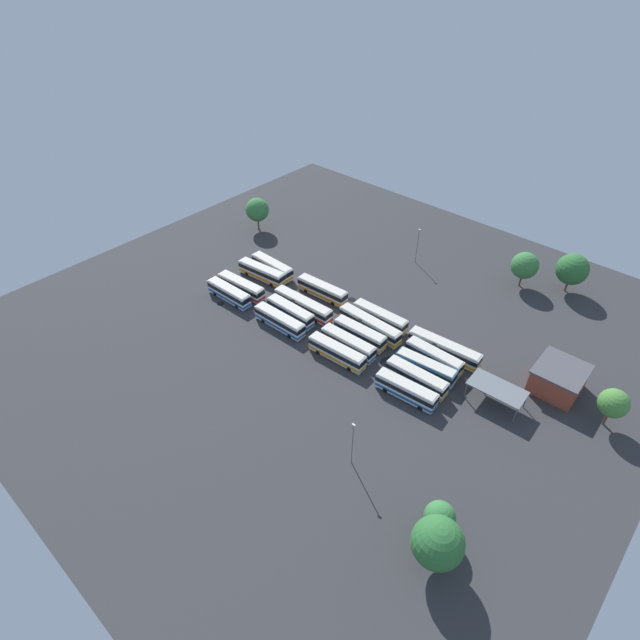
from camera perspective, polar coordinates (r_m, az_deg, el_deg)
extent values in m
plane|color=#333335|center=(110.51, 1.05, -0.63)|extent=(127.04, 127.04, 0.00)
cube|color=silver|center=(118.64, -10.04, 2.94)|extent=(11.85, 2.82, 3.04)
cube|color=beige|center=(117.73, -10.13, 3.57)|extent=(11.37, 2.60, 0.14)
cube|color=black|center=(118.36, -10.07, 3.14)|extent=(11.91, 2.86, 0.97)
cube|color=#1E56A8|center=(119.13, -10.00, 2.61)|extent=(11.91, 2.86, 0.61)
cube|color=black|center=(114.53, -8.12, 2.08)|extent=(0.11, 2.06, 1.12)
cylinder|color=black|center=(117.66, -8.38, 2.01)|extent=(1.01, 0.33, 1.00)
cylinder|color=black|center=(116.50, -9.20, 1.49)|extent=(1.01, 0.33, 1.00)
cylinder|color=black|center=(122.36, -10.71, 3.33)|extent=(1.01, 0.33, 1.00)
cylinder|color=black|center=(121.25, -11.52, 2.84)|extent=(1.01, 0.33, 1.00)
cube|color=silver|center=(120.35, -8.71, 3.69)|extent=(12.62, 3.42, 3.04)
cube|color=beige|center=(119.45, -8.79, 4.31)|extent=(12.11, 3.18, 0.14)
cube|color=black|center=(120.07, -8.74, 3.88)|extent=(12.69, 3.46, 0.97)
cube|color=red|center=(120.83, -8.68, 3.36)|extent=(12.69, 3.46, 0.61)
cube|color=black|center=(116.27, -6.55, 2.86)|extent=(0.21, 2.06, 1.12)
cylinder|color=black|center=(119.42, -6.95, 2.78)|extent=(1.02, 0.37, 1.00)
cylinder|color=black|center=(118.15, -7.71, 2.26)|extent=(1.02, 0.37, 1.00)
cylinder|color=black|center=(124.12, -9.55, 4.05)|extent=(1.02, 0.37, 1.00)
cylinder|color=black|center=(122.89, -10.31, 3.56)|extent=(1.02, 0.37, 1.00)
cube|color=silver|center=(124.59, -6.45, 5.26)|extent=(12.85, 3.80, 3.04)
cube|color=beige|center=(123.72, -6.51, 5.87)|extent=(12.33, 3.55, 0.14)
cube|color=black|center=(124.32, -6.47, 5.44)|extent=(12.92, 3.84, 0.97)
cube|color=orange|center=(125.06, -6.43, 4.93)|extent=(12.92, 3.84, 0.61)
cube|color=black|center=(120.70, -4.20, 4.53)|extent=(0.27, 2.05, 1.12)
cylinder|color=black|center=(123.81, -4.69, 4.41)|extent=(1.03, 0.40, 1.00)
cylinder|color=black|center=(122.40, -5.38, 3.91)|extent=(1.03, 0.40, 1.00)
cylinder|color=black|center=(128.30, -7.40, 5.56)|extent=(1.03, 0.40, 1.00)
cylinder|color=black|center=(126.94, -8.09, 5.09)|extent=(1.03, 0.40, 1.00)
cube|color=silver|center=(126.39, -5.30, 5.88)|extent=(12.19, 2.79, 3.04)
cube|color=beige|center=(125.54, -5.34, 6.49)|extent=(11.70, 2.58, 0.14)
cube|color=black|center=(126.13, -5.31, 6.07)|extent=(12.25, 2.83, 0.97)
cube|color=orange|center=(126.86, -5.28, 5.56)|extent=(12.25, 2.83, 0.61)
cube|color=black|center=(122.27, -3.39, 5.07)|extent=(0.11, 2.06, 1.12)
cylinder|color=black|center=(125.40, -3.71, 4.96)|extent=(1.01, 0.32, 1.00)
cylinder|color=black|center=(124.12, -4.48, 4.52)|extent=(1.01, 0.32, 1.00)
cylinder|color=black|center=(130.16, -6.02, 6.21)|extent=(1.01, 0.32, 1.00)
cylinder|color=black|center=(128.93, -6.78, 5.80)|extent=(1.01, 0.32, 1.00)
cube|color=silver|center=(109.20, -4.49, -0.10)|extent=(12.51, 2.84, 3.04)
cube|color=beige|center=(108.21, -4.53, 0.56)|extent=(12.00, 2.62, 0.14)
cube|color=black|center=(108.89, -4.50, 0.10)|extent=(12.57, 2.88, 0.97)
cube|color=#1E56A8|center=(109.73, -4.47, -0.45)|extent=(12.57, 2.88, 0.61)
cube|color=black|center=(105.43, -2.07, -1.23)|extent=(0.11, 2.06, 1.12)
cylinder|color=black|center=(108.56, -2.57, -1.18)|extent=(1.01, 0.33, 1.00)
cylinder|color=black|center=(107.30, -3.40, -1.78)|extent=(1.01, 0.33, 1.00)
cylinder|color=black|center=(112.84, -5.46, 0.46)|extent=(1.01, 0.33, 1.00)
cylinder|color=black|center=(111.63, -6.29, -0.10)|extent=(1.01, 0.33, 1.00)
cube|color=silver|center=(111.47, -3.29, 0.90)|extent=(11.83, 2.59, 3.04)
cube|color=beige|center=(110.50, -3.32, 1.55)|extent=(11.35, 2.39, 0.14)
cube|color=black|center=(111.17, -3.30, 1.10)|extent=(11.89, 2.63, 0.97)
cube|color=#1E56A8|center=(111.99, -3.27, 0.56)|extent=(11.89, 2.63, 0.61)
cube|color=black|center=(107.86, -1.04, -0.13)|extent=(0.07, 2.06, 1.12)
cylinder|color=black|center=(110.92, -1.49, -0.13)|extent=(1.00, 0.31, 1.00)
cylinder|color=black|center=(109.63, -2.31, -0.70)|extent=(1.00, 0.31, 1.00)
cylinder|color=black|center=(115.00, -4.17, 1.39)|extent=(1.00, 0.31, 1.00)
cylinder|color=black|center=(113.76, -4.99, 0.86)|extent=(1.00, 0.31, 1.00)
cube|color=silver|center=(113.29, -1.90, 1.66)|extent=(14.91, 3.02, 3.04)
cube|color=beige|center=(112.34, -1.92, 2.31)|extent=(14.31, 2.79, 0.14)
cube|color=black|center=(113.00, -1.90, 1.86)|extent=(14.98, 3.06, 0.97)
cube|color=red|center=(113.81, -1.89, 1.32)|extent=(14.98, 3.06, 0.61)
cube|color=black|center=(109.11, 1.02, 0.40)|extent=(0.13, 2.06, 1.12)
cube|color=#47474C|center=(114.18, -2.51, 1.98)|extent=(0.99, 2.59, 2.92)
cylinder|color=black|center=(112.40, 0.26, 0.49)|extent=(1.01, 0.33, 1.00)
cylinder|color=black|center=(111.03, -0.50, -0.08)|extent=(1.01, 0.33, 1.00)
cylinder|color=black|center=(117.28, -3.19, 2.28)|extent=(1.01, 0.33, 1.00)
cylinder|color=black|center=(115.96, -3.97, 1.76)|extent=(1.01, 0.33, 1.00)
cube|color=silver|center=(117.78, 0.27, 3.33)|extent=(12.76, 3.34, 3.04)
cube|color=beige|center=(116.87, 0.27, 3.96)|extent=(12.24, 3.10, 0.14)
cube|color=black|center=(117.50, 0.27, 3.52)|extent=(12.83, 3.38, 0.97)
cube|color=orange|center=(118.28, 0.26, 2.99)|extent=(12.83, 3.38, 0.61)
cube|color=black|center=(114.41, 2.77, 2.43)|extent=(0.20, 2.06, 1.12)
cylinder|color=black|center=(117.42, 2.12, 2.37)|extent=(1.02, 0.37, 1.00)
cylinder|color=black|center=(115.92, 1.44, 1.84)|extent=(1.02, 0.37, 1.00)
cylinder|color=black|center=(121.28, -0.86, 3.73)|extent=(1.02, 0.37, 1.00)
cylinder|color=black|center=(119.83, -1.55, 3.23)|extent=(1.02, 0.37, 1.00)
cube|color=silver|center=(101.43, 1.89, -3.60)|extent=(12.52, 3.30, 3.04)
cube|color=beige|center=(100.36, 1.91, -2.93)|extent=(12.01, 3.07, 0.14)
cube|color=black|center=(101.10, 1.90, -3.40)|extent=(12.58, 3.35, 0.97)
cube|color=orange|center=(102.01, 1.88, -3.96)|extent=(12.58, 3.35, 0.61)
cube|color=black|center=(98.51, 4.80, -4.85)|extent=(0.19, 2.06, 1.12)
cylinder|color=black|center=(101.45, 4.01, -4.71)|extent=(1.02, 0.36, 1.00)
cylinder|color=black|center=(100.05, 3.25, -5.43)|extent=(1.02, 0.36, 1.00)
cylinder|color=black|center=(104.70, 0.57, -2.93)|extent=(1.02, 0.36, 1.00)
cylinder|color=black|center=(103.35, -0.22, -3.60)|extent=(1.02, 0.36, 1.00)
cube|color=silver|center=(103.49, 3.14, -2.62)|extent=(12.14, 2.93, 3.04)
cube|color=beige|center=(102.45, 3.17, -1.95)|extent=(11.65, 2.71, 0.14)
cube|color=black|center=(103.17, 3.14, -2.41)|extent=(12.20, 2.97, 0.97)
cube|color=#1E56A8|center=(104.06, 3.12, -2.97)|extent=(12.20, 2.97, 0.61)
cube|color=black|center=(100.59, 5.88, -3.82)|extent=(0.13, 2.06, 1.12)
cylinder|color=black|center=(103.51, 5.14, -3.71)|extent=(1.01, 0.33, 1.00)
cylinder|color=black|center=(102.10, 4.38, -4.39)|extent=(1.01, 0.33, 1.00)
cylinder|color=black|center=(106.74, 1.90, -1.98)|extent=(1.01, 0.33, 1.00)
cylinder|color=black|center=(105.37, 1.12, -2.61)|extent=(1.01, 0.33, 1.00)
cube|color=silver|center=(105.89, 4.45, -1.55)|extent=(11.63, 2.99, 3.04)
cube|color=beige|center=(104.87, 4.49, -0.89)|extent=(11.16, 2.77, 0.14)
cube|color=black|center=(105.57, 4.46, -1.35)|extent=(11.69, 3.03, 0.97)
cube|color=orange|center=(106.44, 4.43, -1.90)|extent=(11.69, 3.03, 0.61)
cube|color=black|center=(103.18, 7.06, -2.62)|extent=(0.15, 2.06, 1.12)
cylinder|color=black|center=(106.03, 6.35, -2.58)|extent=(1.01, 0.34, 1.00)
cylinder|color=black|center=(104.56, 5.63, -3.23)|extent=(1.01, 0.34, 1.00)
cylinder|color=black|center=(109.02, 3.26, -1.01)|extent=(1.01, 0.34, 1.00)
cylinder|color=black|center=(107.59, 2.52, -1.61)|extent=(1.01, 0.34, 1.00)
cube|color=silver|center=(108.28, 5.54, -0.57)|extent=(14.88, 2.82, 3.04)
cube|color=beige|center=(107.28, 5.59, 0.09)|extent=(14.28, 2.60, 0.14)
cube|color=black|center=(107.97, 5.56, -0.37)|extent=(14.95, 2.86, 0.97)
cube|color=orange|center=(108.82, 5.51, -0.91)|extent=(14.95, 2.86, 0.61)
cube|color=black|center=(104.72, 8.72, -2.08)|extent=(0.10, 2.06, 1.12)
cube|color=#47474C|center=(109.03, 4.87, -0.19)|extent=(0.95, 2.58, 2.92)
cylinder|color=black|center=(107.85, 7.78, -1.88)|extent=(1.01, 0.32, 1.00)
cylinder|color=black|center=(106.39, 7.03, -2.48)|extent=(1.01, 0.32, 1.00)
cylinder|color=black|center=(111.98, 4.04, 0.21)|extent=(1.01, 0.32, 1.00)
cylinder|color=black|center=(110.57, 3.27, -0.34)|extent=(1.01, 0.32, 1.00)
cube|color=silver|center=(110.52, 6.67, 0.28)|extent=(12.60, 2.89, 3.04)
cube|color=beige|center=(109.54, 6.73, 0.93)|extent=(12.09, 2.67, 0.14)
cube|color=black|center=(110.22, 6.69, 0.48)|extent=(12.67, 2.93, 0.97)
cube|color=orange|center=(111.05, 6.64, -0.06)|extent=(12.67, 2.93, 0.61)
cube|color=black|center=(107.71, 9.42, -0.82)|extent=(0.12, 2.06, 1.12)
cylinder|color=black|center=(110.59, 8.61, -0.78)|extent=(1.01, 0.33, 1.00)
cylinder|color=black|center=(109.04, 7.94, -1.37)|extent=(1.01, 0.33, 1.00)
cylinder|color=black|center=(113.75, 5.36, 0.83)|extent=(1.01, 0.33, 1.00)
cylinder|color=black|center=(112.24, 4.66, 0.27)|extent=(1.01, 0.33, 1.00)
cube|color=silver|center=(95.44, 9.53, -7.67)|extent=(11.90, 3.50, 3.04)
cube|color=beige|center=(94.30, 9.64, -7.00)|extent=(11.41, 3.26, 0.14)
cube|color=black|center=(95.09, 9.57, -7.47)|extent=(11.96, 3.54, 0.97)
cube|color=#1E56A8|center=(96.05, 9.48, -8.02)|extent=(11.96, 3.54, 0.61)
cube|color=black|center=(93.55, 12.72, -8.92)|extent=(0.24, 2.06, 1.12)
cylinder|color=black|center=(96.20, 11.69, -8.71)|extent=(1.02, 0.38, 1.00)
cylinder|color=black|center=(94.72, 11.03, -9.55)|extent=(1.02, 0.38, 1.00)
cylinder|color=black|center=(98.18, 7.94, -6.91)|extent=(1.02, 0.38, 1.00)
cylinder|color=black|center=(96.73, 7.23, -7.71)|extent=(1.02, 0.38, 1.00)
cube|color=silver|center=(97.98, 10.65, -6.32)|extent=(12.13, 2.97, 3.04)
cube|color=beige|center=(96.87, 10.76, -5.65)|extent=(11.64, 2.75, 0.14)
cube|color=black|center=(97.64, 10.69, -6.12)|extent=(12.19, 3.01, 0.97)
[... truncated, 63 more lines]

